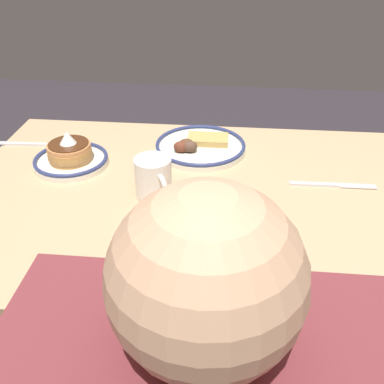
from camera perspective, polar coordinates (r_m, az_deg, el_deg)
The scene contains 7 objects.
ground_plane at distance 1.63m, azimuth 2.79°, elevation -23.36°, with size 6.00×6.00×0.00m, color #302A30.
dining_table at distance 1.13m, azimuth 3.69°, elevation -3.87°, with size 1.32×0.81×0.76m.
plate_near_main at distance 1.29m, azimuth 0.98°, elevation 5.97°, with size 0.26×0.26×0.05m.
plate_center_pancakes at distance 1.25m, azimuth -15.44°, elevation 4.47°, with size 0.20×0.20×0.10m.
coffee_mug at distance 1.05m, azimuth -4.96°, elevation 1.77°, with size 0.09×0.11×0.10m.
fork_near at distance 1.41m, azimuth -20.50°, elevation 5.83°, with size 0.21×0.03×0.01m.
butter_knife at distance 1.17m, azimuth 17.68°, elevation 0.87°, with size 0.22×0.02×0.01m.
Camera 1 is at (-0.01, 0.91, 1.35)m, focal length 41.27 mm.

